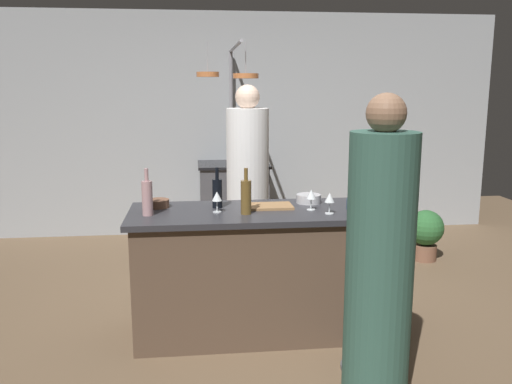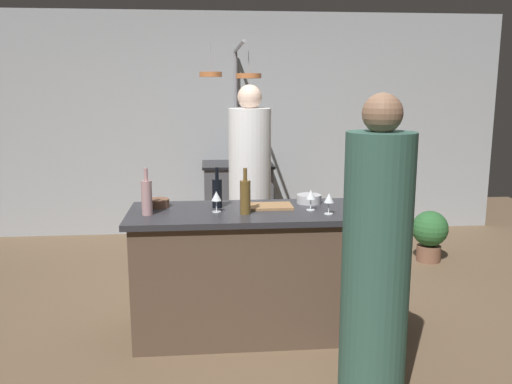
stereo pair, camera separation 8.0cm
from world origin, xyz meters
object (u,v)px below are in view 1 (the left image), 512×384
object	(u,v)px
wine_bottle_rose	(147,197)
mixing_bowl_wooden	(158,203)
stove_range	(234,201)
wine_glass_near_left_guest	(217,197)
potted_plant	(426,232)
pepper_mill	(148,197)
wine_glass_near_right_guest	(311,195)
guest_right	(379,267)
wine_bottle_dark	(217,192)
wine_glass_by_chef	(330,199)
wine_bottle_amber	(246,196)
cutting_board	(270,206)
mixing_bowl_blue	(358,204)
bar_stool_right	(365,313)
chef	(248,193)
mixing_bowl_steel	(309,199)

from	to	relation	value
wine_bottle_rose	mixing_bowl_wooden	bearing A→B (deg)	77.37
stove_range	wine_glass_near_left_guest	bearing A→B (deg)	-96.65
potted_plant	pepper_mill	bearing A→B (deg)	-152.00
wine_glass_near_right_guest	guest_right	bearing A→B (deg)	-79.78
wine_bottle_dark	wine_glass_by_chef	world-z (taller)	wine_bottle_dark
guest_right	wine_bottle_amber	xyz separation A→B (m)	(-0.63, 0.88, 0.23)
stove_range	pepper_mill	bearing A→B (deg)	-107.43
potted_plant	wine_bottle_amber	bearing A→B (deg)	-142.05
potted_plant	wine_bottle_amber	size ratio (longest dim) A/B	1.65
wine_bottle_dark	wine_glass_by_chef	distance (m)	0.80
cutting_board	mixing_bowl_blue	bearing A→B (deg)	-11.16
bar_stool_right	wine_glass_near_left_guest	xyz separation A→B (m)	(-0.88, 0.58, 0.63)
pepper_mill	wine_glass_near_left_guest	world-z (taller)	pepper_mill
bar_stool_right	guest_right	size ratio (longest dim) A/B	0.40
wine_bottle_amber	mixing_bowl_blue	bearing A→B (deg)	4.40
wine_bottle_dark	mixing_bowl_wooden	distance (m)	0.43
stove_range	mixing_bowl_blue	world-z (taller)	mixing_bowl_blue
chef	wine_bottle_rose	bearing A→B (deg)	-124.85
potted_plant	wine_glass_near_right_guest	world-z (taller)	wine_glass_near_right_guest
mixing_bowl_wooden	wine_glass_by_chef	bearing A→B (deg)	-16.03
wine_bottle_amber	mixing_bowl_blue	world-z (taller)	wine_bottle_amber
bar_stool_right	potted_plant	size ratio (longest dim) A/B	1.31
wine_glass_near_left_guest	wine_glass_near_right_guest	world-z (taller)	same
chef	cutting_board	distance (m)	0.99
wine_bottle_dark	stove_range	bearing A→B (deg)	83.14
chef	wine_glass_near_left_guest	xyz separation A→B (m)	(-0.32, -1.09, 0.19)
wine_bottle_amber	pepper_mill	bearing A→B (deg)	168.00
wine_bottle_dark	cutting_board	bearing A→B (deg)	-5.91
chef	bar_stool_right	world-z (taller)	chef
wine_bottle_dark	wine_glass_by_chef	bearing A→B (deg)	-20.78
potted_plant	chef	bearing A→B (deg)	-168.31
wine_glass_by_chef	wine_glass_near_left_guest	world-z (taller)	same
wine_bottle_amber	mixing_bowl_wooden	xyz separation A→B (m)	(-0.61, 0.27, -0.09)
stove_range	wine_bottle_rose	xyz separation A→B (m)	(-0.75, -2.52, 0.58)
mixing_bowl_blue	mixing_bowl_wooden	distance (m)	1.42
chef	mixing_bowl_wooden	size ratio (longest dim) A/B	11.21
pepper_mill	wine_bottle_amber	xyz separation A→B (m)	(0.66, -0.14, 0.02)
wine_bottle_rose	wine_glass_near_right_guest	size ratio (longest dim) A/B	2.17
wine_bottle_dark	mixing_bowl_wooden	world-z (taller)	wine_bottle_dark
guest_right	mixing_bowl_wooden	bearing A→B (deg)	136.97
wine_bottle_rose	wine_glass_near_right_guest	world-z (taller)	wine_bottle_rose
wine_glass_by_chef	wine_glass_near_left_guest	bearing A→B (deg)	170.00
wine_bottle_amber	guest_right	bearing A→B (deg)	-54.35
pepper_mill	wine_glass_near_left_guest	distance (m)	0.47
stove_range	wine_glass_near_right_guest	bearing A→B (deg)	-81.67
chef	wine_bottle_dark	bearing A→B (deg)	-108.24
guest_right	mixing_bowl_steel	world-z (taller)	guest_right
wine_glass_by_chef	wine_glass_near_left_guest	size ratio (longest dim) A/B	1.00
chef	wine_bottle_rose	distance (m)	1.39
wine_glass_near_left_guest	cutting_board	bearing A→B (deg)	16.31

